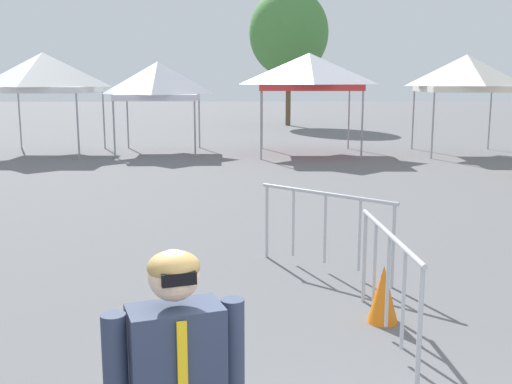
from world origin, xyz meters
TOP-DOWN VIEW (x-y plane):
  - canopy_tent_behind_right at (-7.12, 19.14)m, footprint 3.47×3.47m
  - canopy_tent_far_left at (-3.30, 19.35)m, footprint 2.79×2.79m
  - canopy_tent_left_of_center at (1.85, 18.70)m, footprint 3.55×3.55m
  - canopy_tent_center at (7.14, 18.45)m, footprint 3.10×3.10m
  - tree_behind_tents_right at (2.39, 31.90)m, footprint 4.30×4.30m
  - crowd_barrier_by_lift at (0.43, 5.56)m, footprint 1.57×1.47m
  - crowd_barrier_mid_lot at (0.72, 3.42)m, footprint 0.07×2.10m
  - traffic_cone_lot_center at (0.78, 3.80)m, footprint 0.32×0.32m

SIDE VIEW (x-z plane):
  - traffic_cone_lot_center at x=0.78m, z-range 0.00..0.62m
  - crowd_barrier_by_lift at x=0.43m, z-range 0.22..1.29m
  - crowd_barrier_mid_lot at x=0.72m, z-range 0.22..1.29m
  - canopy_tent_far_left at x=-3.30m, z-range 0.91..4.04m
  - canopy_tent_center at x=7.14m, z-range 1.05..4.40m
  - canopy_tent_behind_right at x=-7.12m, z-range 1.04..4.46m
  - canopy_tent_left_of_center at x=1.85m, z-range 1.08..4.48m
  - tree_behind_tents_right at x=2.39m, z-range 1.32..8.70m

